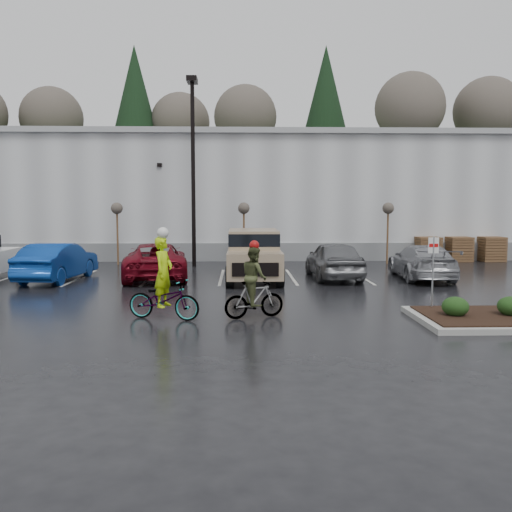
{
  "coord_description": "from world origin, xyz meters",
  "views": [
    {
      "loc": [
        -1.7,
        -14.98,
        3.13
      ],
      "look_at": [
        -1.14,
        3.93,
        1.3
      ],
      "focal_mm": 38.0,
      "sensor_mm": 36.0,
      "label": 1
    }
  ],
  "objects_px": {
    "car_grey": "(334,260)",
    "car_far_silver": "(422,262)",
    "car_blue": "(58,262)",
    "sapling_east": "(388,212)",
    "pallet_stack_b": "(459,249)",
    "lamppost": "(193,151)",
    "pallet_stack_a": "(428,249)",
    "fire_lane_sign": "(433,264)",
    "cyclist_olive": "(254,290)",
    "sapling_west": "(117,212)",
    "cyclist_hivis": "(164,291)",
    "suv_tan": "(254,255)",
    "pallet_stack_c": "(491,249)",
    "car_red": "(156,261)",
    "sapling_mid": "(244,212)"
  },
  "relations": [
    {
      "from": "sapling_mid",
      "to": "cyclist_hivis",
      "type": "distance_m",
      "value": 13.76
    },
    {
      "from": "fire_lane_sign",
      "to": "cyclist_olive",
      "type": "distance_m",
      "value": 5.18
    },
    {
      "from": "cyclist_olive",
      "to": "lamppost",
      "type": "bearing_deg",
      "value": -6.78
    },
    {
      "from": "sapling_mid",
      "to": "pallet_stack_b",
      "type": "bearing_deg",
      "value": 4.89
    },
    {
      "from": "car_grey",
      "to": "car_red",
      "type": "bearing_deg",
      "value": -3.62
    },
    {
      "from": "car_blue",
      "to": "suv_tan",
      "type": "relative_size",
      "value": 0.92
    },
    {
      "from": "lamppost",
      "to": "car_far_silver",
      "type": "bearing_deg",
      "value": -25.49
    },
    {
      "from": "sapling_east",
      "to": "pallet_stack_b",
      "type": "xyz_separation_m",
      "value": [
        4.2,
        1.0,
        -2.05
      ]
    },
    {
      "from": "lamppost",
      "to": "car_far_silver",
      "type": "distance_m",
      "value": 12.03
    },
    {
      "from": "lamppost",
      "to": "pallet_stack_c",
      "type": "bearing_deg",
      "value": 7.13
    },
    {
      "from": "sapling_west",
      "to": "pallet_stack_c",
      "type": "xyz_separation_m",
      "value": [
        20.0,
        1.0,
        -2.05
      ]
    },
    {
      "from": "pallet_stack_b",
      "to": "suv_tan",
      "type": "xyz_separation_m",
      "value": [
        -11.35,
        -6.98,
        0.35
      ]
    },
    {
      "from": "car_grey",
      "to": "car_blue",
      "type": "bearing_deg",
      "value": -0.67
    },
    {
      "from": "pallet_stack_c",
      "to": "car_grey",
      "type": "height_order",
      "value": "car_grey"
    },
    {
      "from": "car_red",
      "to": "suv_tan",
      "type": "xyz_separation_m",
      "value": [
        4.08,
        -0.65,
        0.28
      ]
    },
    {
      "from": "pallet_stack_a",
      "to": "cyclist_hivis",
      "type": "relative_size",
      "value": 0.54
    },
    {
      "from": "pallet_stack_b",
      "to": "lamppost",
      "type": "bearing_deg",
      "value": -171.98
    },
    {
      "from": "suv_tan",
      "to": "car_far_silver",
      "type": "distance_m",
      "value": 7.05
    },
    {
      "from": "pallet_stack_a",
      "to": "sapling_west",
      "type": "bearing_deg",
      "value": -176.53
    },
    {
      "from": "suv_tan",
      "to": "car_far_silver",
      "type": "bearing_deg",
      "value": 2.13
    },
    {
      "from": "car_blue",
      "to": "sapling_east",
      "type": "bearing_deg",
      "value": -152.64
    },
    {
      "from": "cyclist_hivis",
      "to": "suv_tan",
      "type": "bearing_deg",
      "value": -1.48
    },
    {
      "from": "lamppost",
      "to": "pallet_stack_b",
      "type": "xyz_separation_m",
      "value": [
        14.2,
        2.0,
        -5.01
      ]
    },
    {
      "from": "car_red",
      "to": "suv_tan",
      "type": "relative_size",
      "value": 1.06
    },
    {
      "from": "car_blue",
      "to": "car_far_silver",
      "type": "height_order",
      "value": "car_blue"
    },
    {
      "from": "sapling_mid",
      "to": "pallet_stack_b",
      "type": "relative_size",
      "value": 2.37
    },
    {
      "from": "sapling_mid",
      "to": "cyclist_hivis",
      "type": "bearing_deg",
      "value": -99.6
    },
    {
      "from": "cyclist_hivis",
      "to": "cyclist_olive",
      "type": "height_order",
      "value": "cyclist_hivis"
    },
    {
      "from": "sapling_west",
      "to": "car_grey",
      "type": "bearing_deg",
      "value": -28.28
    },
    {
      "from": "car_far_silver",
      "to": "car_grey",
      "type": "bearing_deg",
      "value": 0.31
    },
    {
      "from": "lamppost",
      "to": "cyclist_hivis",
      "type": "bearing_deg",
      "value": -88.94
    },
    {
      "from": "sapling_west",
      "to": "suv_tan",
      "type": "xyz_separation_m",
      "value": [
        6.85,
        -5.98,
        -1.7
      ]
    },
    {
      "from": "pallet_stack_a",
      "to": "car_far_silver",
      "type": "height_order",
      "value": "car_far_silver"
    },
    {
      "from": "lamppost",
      "to": "sapling_mid",
      "type": "bearing_deg",
      "value": 21.8
    },
    {
      "from": "sapling_mid",
      "to": "fire_lane_sign",
      "type": "bearing_deg",
      "value": -67.51
    },
    {
      "from": "sapling_east",
      "to": "pallet_stack_a",
      "type": "distance_m",
      "value": 3.39
    },
    {
      "from": "pallet_stack_a",
      "to": "car_grey",
      "type": "bearing_deg",
      "value": -133.89
    },
    {
      "from": "fire_lane_sign",
      "to": "suv_tan",
      "type": "height_order",
      "value": "fire_lane_sign"
    },
    {
      "from": "sapling_west",
      "to": "cyclist_hivis",
      "type": "xyz_separation_m",
      "value": [
        4.23,
        -13.43,
        -1.96
      ]
    },
    {
      "from": "car_grey",
      "to": "suv_tan",
      "type": "bearing_deg",
      "value": 5.68
    },
    {
      "from": "car_grey",
      "to": "car_far_silver",
      "type": "height_order",
      "value": "car_grey"
    },
    {
      "from": "pallet_stack_a",
      "to": "suv_tan",
      "type": "relative_size",
      "value": 0.26
    },
    {
      "from": "lamppost",
      "to": "suv_tan",
      "type": "xyz_separation_m",
      "value": [
        2.85,
        -4.98,
        -4.66
      ]
    },
    {
      "from": "sapling_mid",
      "to": "car_blue",
      "type": "height_order",
      "value": "sapling_mid"
    },
    {
      "from": "car_red",
      "to": "sapling_west",
      "type": "bearing_deg",
      "value": -69.91
    },
    {
      "from": "lamppost",
      "to": "cyclist_olive",
      "type": "relative_size",
      "value": 4.31
    },
    {
      "from": "pallet_stack_b",
      "to": "car_red",
      "type": "relative_size",
      "value": 0.25
    },
    {
      "from": "car_grey",
      "to": "cyclist_hivis",
      "type": "bearing_deg",
      "value": 50.59
    },
    {
      "from": "sapling_mid",
      "to": "pallet_stack_c",
      "type": "height_order",
      "value": "sapling_mid"
    },
    {
      "from": "pallet_stack_c",
      "to": "pallet_stack_a",
      "type": "bearing_deg",
      "value": 180.0
    }
  ]
}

